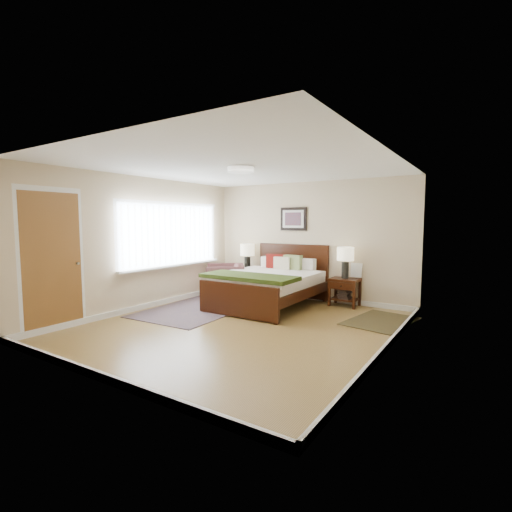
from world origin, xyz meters
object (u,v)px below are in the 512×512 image
at_px(nightstand_left, 247,276).
at_px(nightstand_right, 344,289).
at_px(bed, 269,279).
at_px(lamp_left, 247,252).
at_px(armchair, 225,281).
at_px(lamp_right, 345,257).
at_px(rug_persian, 196,310).

distance_m(nightstand_left, nightstand_right, 2.32).
xyz_separation_m(bed, nightstand_right, (1.25, 0.81, -0.19)).
height_order(lamp_left, armchair, lamp_left).
height_order(bed, lamp_left, bed).
distance_m(bed, lamp_right, 1.56).
distance_m(armchair, rug_persian, 1.30).
relative_size(nightstand_right, armchair, 0.67).
xyz_separation_m(nightstand_right, lamp_left, (-2.32, 0.01, 0.62)).
relative_size(nightstand_left, armchair, 0.65).
bearing_deg(rug_persian, armchair, 98.62).
xyz_separation_m(lamp_right, rug_persian, (-2.25, -1.85, -0.97)).
relative_size(armchair, rug_persian, 0.38).
xyz_separation_m(nightstand_left, nightstand_right, (2.32, 0.01, -0.08)).
bearing_deg(armchair, bed, 43.60).
relative_size(bed, nightstand_right, 3.87).
bearing_deg(bed, nightstand_left, 142.92).
bearing_deg(nightstand_left, lamp_right, 0.49).
bearing_deg(lamp_right, armchair, -165.81).
height_order(armchair, rug_persian, armchair).
relative_size(lamp_left, rug_persian, 0.28).
bearing_deg(bed, lamp_left, 142.25).
relative_size(nightstand_left, rug_persian, 0.24).
distance_m(lamp_right, rug_persian, 3.07).
bearing_deg(rug_persian, lamp_right, 36.97).
relative_size(nightstand_left, lamp_left, 0.88).
bearing_deg(armchair, nightstand_left, 126.94).
relative_size(nightstand_right, lamp_right, 0.91).
bearing_deg(nightstand_right, rug_persian, -140.69).
bearing_deg(bed, rug_persian, -134.25).
bearing_deg(rug_persian, nightstand_right, 36.77).
xyz_separation_m(nightstand_right, lamp_right, (0.00, 0.01, 0.63)).
xyz_separation_m(lamp_left, armchair, (-0.17, -0.63, -0.59)).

